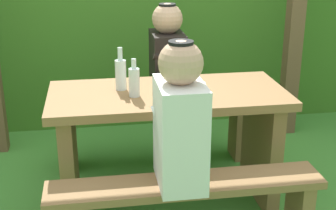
# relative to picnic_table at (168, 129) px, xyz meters

# --- Properties ---
(ground_plane) EXTENTS (12.00, 12.00, 0.00)m
(ground_plane) POSITION_rel_picnic_table_xyz_m (0.00, 0.00, -0.51)
(ground_plane) COLOR #448933
(hedge_backdrop) EXTENTS (6.40, 1.03, 1.80)m
(hedge_backdrop) POSITION_rel_picnic_table_xyz_m (0.00, 1.84, 0.40)
(hedge_backdrop) COLOR #3C7221
(hedge_backdrop) RESTS_ON ground_plane
(picnic_table) EXTENTS (1.40, 0.64, 0.75)m
(picnic_table) POSITION_rel_picnic_table_xyz_m (0.00, 0.00, 0.00)
(picnic_table) COLOR olive
(picnic_table) RESTS_ON ground_plane
(bench_near) EXTENTS (1.40, 0.24, 0.46)m
(bench_near) POSITION_rel_picnic_table_xyz_m (0.00, -0.57, -0.18)
(bench_near) COLOR olive
(bench_near) RESTS_ON ground_plane
(bench_far) EXTENTS (1.40, 0.24, 0.46)m
(bench_far) POSITION_rel_picnic_table_xyz_m (0.00, 0.57, -0.18)
(bench_far) COLOR olive
(bench_far) RESTS_ON ground_plane
(person_white_shirt) EXTENTS (0.25, 0.35, 0.72)m
(person_white_shirt) POSITION_rel_picnic_table_xyz_m (-0.03, -0.57, 0.28)
(person_white_shirt) COLOR white
(person_white_shirt) RESTS_ON bench_near
(person_black_coat) EXTENTS (0.25, 0.35, 0.72)m
(person_black_coat) POSITION_rel_picnic_table_xyz_m (0.09, 0.57, 0.28)
(person_black_coat) COLOR black
(person_black_coat) RESTS_ON bench_far
(drinking_glass) EXTENTS (0.07, 0.07, 0.09)m
(drinking_glass) POSITION_rel_picnic_table_xyz_m (0.16, -0.14, 0.28)
(drinking_glass) COLOR silver
(drinking_glass) RESTS_ON picnic_table
(bottle_left) EXTENTS (0.07, 0.07, 0.26)m
(bottle_left) POSITION_rel_picnic_table_xyz_m (-0.27, 0.08, 0.34)
(bottle_left) COLOR silver
(bottle_left) RESTS_ON picnic_table
(bottle_right) EXTENTS (0.06, 0.06, 0.22)m
(bottle_right) POSITION_rel_picnic_table_xyz_m (-0.20, -0.05, 0.33)
(bottle_right) COLOR silver
(bottle_right) RESTS_ON picnic_table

